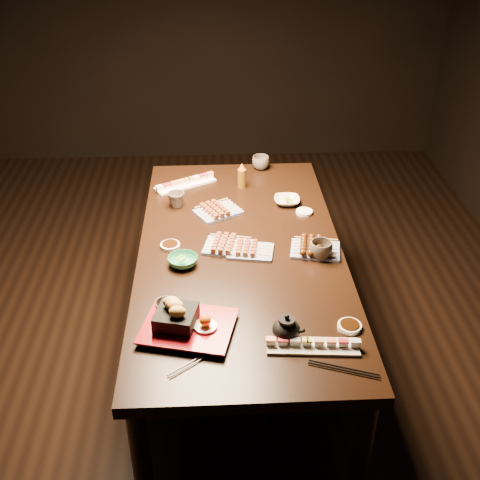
# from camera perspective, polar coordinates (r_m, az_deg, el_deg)

# --- Properties ---
(ground) EXTENTS (5.00, 5.00, 0.00)m
(ground) POSITION_cam_1_polar(r_m,az_deg,el_deg) (3.31, -3.40, -9.62)
(ground) COLOR black
(ground) RESTS_ON ground
(dining_table) EXTENTS (0.91, 1.81, 0.75)m
(dining_table) POSITION_cam_1_polar(r_m,az_deg,el_deg) (2.88, 0.05, -7.21)
(dining_table) COLOR black
(dining_table) RESTS_ON ground
(sushi_platter_near) EXTENTS (0.33, 0.12, 0.04)m
(sushi_platter_near) POSITION_cam_1_polar(r_m,az_deg,el_deg) (2.16, 6.94, -9.71)
(sushi_platter_near) COLOR white
(sushi_platter_near) RESTS_ON dining_table
(sushi_platter_far) EXTENTS (0.33, 0.24, 0.04)m
(sushi_platter_far) POSITION_cam_1_polar(r_m,az_deg,el_deg) (3.22, -5.21, 5.50)
(sushi_platter_far) COLOR white
(sushi_platter_far) RESTS_ON dining_table
(yakitori_plate_center) EXTENTS (0.23, 0.19, 0.05)m
(yakitori_plate_center) POSITION_cam_1_polar(r_m,az_deg,el_deg) (2.66, -1.17, -0.32)
(yakitori_plate_center) COLOR #828EB6
(yakitori_plate_center) RESTS_ON dining_table
(yakitori_plate_right) EXTENTS (0.22, 0.17, 0.05)m
(yakitori_plate_right) POSITION_cam_1_polar(r_m,az_deg,el_deg) (2.63, 1.01, -0.76)
(yakitori_plate_right) COLOR #828EB6
(yakitori_plate_right) RESTS_ON dining_table
(yakitori_plate_left) EXTENTS (0.25, 0.23, 0.05)m
(yakitori_plate_left) POSITION_cam_1_polar(r_m,az_deg,el_deg) (2.94, -2.09, 3.03)
(yakitori_plate_left) COLOR #828EB6
(yakitori_plate_left) RESTS_ON dining_table
(tsukune_plate) EXTENTS (0.24, 0.19, 0.05)m
(tsukune_plate) POSITION_cam_1_polar(r_m,az_deg,el_deg) (2.66, 7.18, -0.60)
(tsukune_plate) COLOR #828EB6
(tsukune_plate) RESTS_ON dining_table
(edamame_bowl_green) EXTENTS (0.16, 0.16, 0.04)m
(edamame_bowl_green) POSITION_cam_1_polar(r_m,az_deg,el_deg) (2.56, -5.44, -2.00)
(edamame_bowl_green) COLOR #2D8A5D
(edamame_bowl_green) RESTS_ON dining_table
(edamame_bowl_cream) EXTENTS (0.13, 0.13, 0.03)m
(edamame_bowl_cream) POSITION_cam_1_polar(r_m,az_deg,el_deg) (3.04, 4.47, 3.73)
(edamame_bowl_cream) COLOR beige
(edamame_bowl_cream) RESTS_ON dining_table
(tempura_tray) EXTENTS (0.38, 0.33, 0.12)m
(tempura_tray) POSITION_cam_1_polar(r_m,az_deg,el_deg) (2.19, -4.99, -7.36)
(tempura_tray) COLOR black
(tempura_tray) RESTS_ON dining_table
(teacup_near_left) EXTENTS (0.10, 0.10, 0.07)m
(teacup_near_left) POSITION_cam_1_polar(r_m,az_deg,el_deg) (2.28, -7.06, -6.57)
(teacup_near_left) COLOR #51483E
(teacup_near_left) RESTS_ON dining_table
(teacup_mid_right) EXTENTS (0.13, 0.13, 0.08)m
(teacup_mid_right) POSITION_cam_1_polar(r_m,az_deg,el_deg) (2.62, 7.69, -0.91)
(teacup_mid_right) COLOR #51483E
(teacup_mid_right) RESTS_ON dining_table
(teacup_far_left) EXTENTS (0.09, 0.09, 0.08)m
(teacup_far_left) POSITION_cam_1_polar(r_m,az_deg,el_deg) (3.01, -6.06, 3.82)
(teacup_far_left) COLOR #51483E
(teacup_far_left) RESTS_ON dining_table
(teacup_far_right) EXTENTS (0.11, 0.11, 0.07)m
(teacup_far_right) POSITION_cam_1_polar(r_m,az_deg,el_deg) (3.39, 1.98, 7.34)
(teacup_far_right) COLOR #51483E
(teacup_far_right) RESTS_ON dining_table
(teapot) EXTENTS (0.16, 0.16, 0.10)m
(teapot) POSITION_cam_1_polar(r_m,az_deg,el_deg) (2.17, 4.42, -8.21)
(teapot) COLOR black
(teapot) RESTS_ON dining_table
(condiment_bottle) EXTENTS (0.05, 0.05, 0.14)m
(condiment_bottle) POSITION_cam_1_polar(r_m,az_deg,el_deg) (3.17, 0.17, 6.16)
(condiment_bottle) COLOR brown
(condiment_bottle) RESTS_ON dining_table
(sauce_dish_west) EXTENTS (0.11, 0.11, 0.02)m
(sauce_dish_west) POSITION_cam_1_polar(r_m,az_deg,el_deg) (2.70, -6.64, -0.52)
(sauce_dish_west) COLOR white
(sauce_dish_west) RESTS_ON dining_table
(sauce_dish_east) EXTENTS (0.09, 0.09, 0.01)m
(sauce_dish_east) POSITION_cam_1_polar(r_m,az_deg,el_deg) (2.96, 6.11, 2.65)
(sauce_dish_east) COLOR white
(sauce_dish_east) RESTS_ON dining_table
(sauce_dish_se) EXTENTS (0.11, 0.11, 0.02)m
(sauce_dish_se) POSITION_cam_1_polar(r_m,az_deg,el_deg) (2.27, 10.34, -8.04)
(sauce_dish_se) COLOR white
(sauce_dish_se) RESTS_ON dining_table
(sauce_dish_nw) EXTENTS (0.09, 0.09, 0.01)m
(sauce_dish_nw) POSITION_cam_1_polar(r_m,az_deg,el_deg) (3.23, -5.69, 5.29)
(sauce_dish_nw) COLOR white
(sauce_dish_nw) RESTS_ON dining_table
(chopsticks_near) EXTENTS (0.19, 0.16, 0.01)m
(chopsticks_near) POSITION_cam_1_polar(r_m,az_deg,el_deg) (2.10, -4.22, -11.40)
(chopsticks_near) COLOR black
(chopsticks_near) RESTS_ON dining_table
(chopsticks_se) EXTENTS (0.23, 0.10, 0.01)m
(chopsticks_se) POSITION_cam_1_polar(r_m,az_deg,el_deg) (2.10, 9.78, -11.98)
(chopsticks_se) COLOR black
(chopsticks_se) RESTS_ON dining_table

